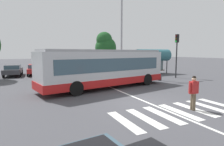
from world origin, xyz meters
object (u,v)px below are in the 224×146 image
at_px(parked_car_red, 35,69).
at_px(background_tree_right, 105,45).
at_px(city_transit_bus, 106,68).
at_px(twin_arm_street_lamp, 122,24).
at_px(parked_car_silver, 59,68).
at_px(parked_car_blue, 77,67).
at_px(traffic_light_far_corner, 177,49).
at_px(pedestrian_crossing_street, 194,91).
at_px(parked_car_black, 113,66).
at_px(parked_car_champagne, 98,67).
at_px(bus_stop_shelter, 153,56).
at_px(parked_car_charcoal, 13,70).

bearing_deg(parked_car_red, background_tree_right, 10.01).
distance_m(city_transit_bus, twin_arm_street_lamp, 7.92).
height_order(parked_car_silver, twin_arm_street_lamp, twin_arm_street_lamp).
height_order(parked_car_blue, background_tree_right, background_tree_right).
relative_size(parked_car_red, traffic_light_far_corner, 0.95).
bearing_deg(twin_arm_street_lamp, parked_car_blue, 116.42).
relative_size(pedestrian_crossing_street, parked_car_black, 0.37).
bearing_deg(traffic_light_far_corner, parked_car_champagne, 122.62).
relative_size(pedestrian_crossing_street, parked_car_red, 0.37).
distance_m(parked_car_silver, parked_car_blue, 2.53).
bearing_deg(twin_arm_street_lamp, parked_car_black, 72.34).
bearing_deg(parked_car_black, parked_car_blue, 177.35).
relative_size(parked_car_silver, parked_car_champagne, 1.01).
relative_size(traffic_light_far_corner, bus_stop_shelter, 1.00).
relative_size(parked_car_red, background_tree_right, 0.76).
relative_size(pedestrian_crossing_street, parked_car_silver, 0.37).
height_order(city_transit_bus, parked_car_charcoal, city_transit_bus).
relative_size(parked_car_red, parked_car_champagne, 1.00).
height_order(parked_car_blue, parked_car_black, same).
distance_m(parked_car_champagne, parked_car_black, 2.73).
bearing_deg(traffic_light_far_corner, parked_car_blue, 131.54).
bearing_deg(parked_car_charcoal, traffic_light_far_corner, -29.29).
relative_size(pedestrian_crossing_street, background_tree_right, 0.29).
height_order(traffic_light_far_corner, twin_arm_street_lamp, twin_arm_street_lamp).
bearing_deg(city_transit_bus, parked_car_silver, 98.84).
bearing_deg(parked_car_black, city_transit_bus, -117.91).
xyz_separation_m(pedestrian_crossing_street, traffic_light_far_corner, (7.84, 9.36, 2.27)).
distance_m(parked_car_champagne, traffic_light_far_corner, 11.27).
xyz_separation_m(city_transit_bus, bus_stop_shelter, (9.36, 6.16, 0.83)).
height_order(parked_car_champagne, bus_stop_shelter, bus_stop_shelter).
xyz_separation_m(parked_car_red, parked_car_black, (11.02, 0.22, 0.00)).
height_order(parked_car_silver, bus_stop_shelter, bus_stop_shelter).
relative_size(parked_car_charcoal, parked_car_champagne, 1.00).
height_order(bus_stop_shelter, background_tree_right, background_tree_right).
height_order(pedestrian_crossing_street, traffic_light_far_corner, traffic_light_far_corner).
relative_size(traffic_light_far_corner, twin_arm_street_lamp, 0.49).
xyz_separation_m(pedestrian_crossing_street, parked_car_champagne, (1.92, 18.62, -0.20)).
relative_size(parked_car_silver, parked_car_blue, 1.00).
bearing_deg(traffic_light_far_corner, parked_car_red, 146.39).
height_order(parked_car_charcoal, parked_car_red, same).
height_order(bus_stop_shelter, twin_arm_street_lamp, twin_arm_street_lamp).
relative_size(parked_car_champagne, bus_stop_shelter, 0.96).
bearing_deg(bus_stop_shelter, parked_car_charcoal, 162.10).
height_order(city_transit_bus, twin_arm_street_lamp, twin_arm_street_lamp).
bearing_deg(parked_car_blue, parked_car_charcoal, -175.97).
xyz_separation_m(parked_car_champagne, parked_car_black, (2.69, 0.43, 0.00)).
bearing_deg(parked_car_red, city_transit_bus, -67.74).
bearing_deg(parked_car_charcoal, parked_car_red, 1.80).
relative_size(parked_car_charcoal, parked_car_black, 0.99).
relative_size(parked_car_silver, traffic_light_far_corner, 0.96).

